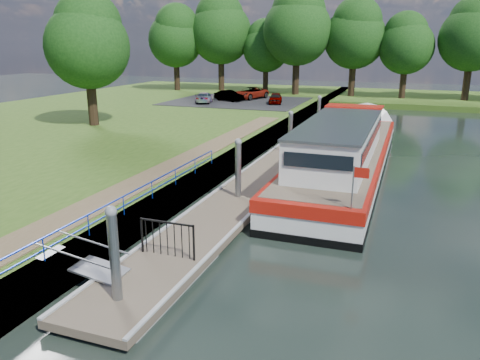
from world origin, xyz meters
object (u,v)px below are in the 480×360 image
(pontoon, at_px, (268,175))
(car_d, at_px, (250,93))
(car_a, at_px, (275,98))
(car_c, at_px, (205,98))
(barge, at_px, (346,152))
(car_b, at_px, (229,96))

(pontoon, xyz_separation_m, car_d, (-10.32, 27.33, 1.29))
(pontoon, bearing_deg, car_a, 105.08)
(pontoon, distance_m, car_c, 26.18)
(car_d, bearing_deg, barge, -41.02)
(barge, bearing_deg, car_d, 119.53)
(car_c, relative_size, car_d, 0.81)
(car_b, xyz_separation_m, car_c, (-1.83, -2.33, -0.02))
(car_c, xyz_separation_m, car_d, (3.33, 5.01, 0.10))
(pontoon, bearing_deg, car_d, 110.68)
(barge, height_order, car_d, barge)
(car_a, distance_m, car_b, 5.29)
(car_b, distance_m, car_d, 3.07)
(barge, bearing_deg, car_b, 125.15)
(car_c, height_order, car_d, car_d)
(barge, height_order, car_a, barge)
(pontoon, distance_m, barge, 4.63)
(car_b, bearing_deg, pontoon, -133.88)
(barge, distance_m, car_d, 28.23)
(pontoon, distance_m, car_b, 27.36)
(car_c, distance_m, car_d, 6.02)
(barge, relative_size, car_b, 6.20)
(car_b, bearing_deg, barge, -124.33)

